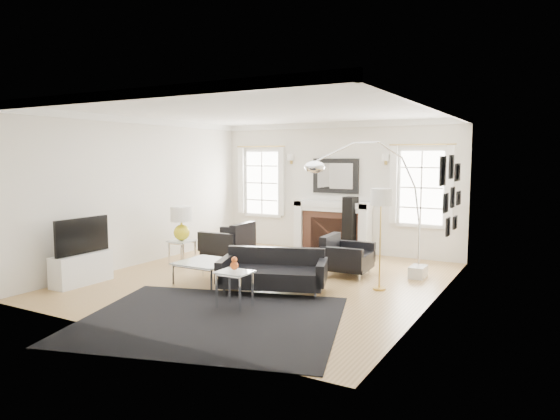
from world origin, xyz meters
The scene contains 25 objects.
floor centered at (0.00, 0.00, 0.00)m, with size 6.00×6.00×0.00m, color olive.
back_wall centered at (0.00, 3.00, 1.40)m, with size 5.50×0.04×2.80m, color silver.
front_wall centered at (0.00, -3.00, 1.40)m, with size 5.50×0.04×2.80m, color silver.
left_wall centered at (-2.75, 0.00, 1.40)m, with size 0.04×6.00×2.80m, color silver.
right_wall centered at (2.75, 0.00, 1.40)m, with size 0.04×6.00×2.80m, color silver.
ceiling centered at (0.00, 0.00, 2.80)m, with size 5.50×6.00×0.02m, color white.
crown_molding centered at (0.00, 0.00, 2.74)m, with size 5.50×6.00×0.12m, color white.
fireplace centered at (0.00, 2.79, 0.54)m, with size 1.70×0.69×1.11m.
mantel_mirror centered at (0.00, 2.95, 1.65)m, with size 1.05×0.07×0.75m.
window_left centered at (-1.85, 2.95, 1.46)m, with size 1.24×0.15×1.62m.
window_right centered at (1.85, 2.95, 1.46)m, with size 1.24×0.15×1.62m.
gallery_wall centered at (2.72, 1.30, 1.53)m, with size 0.04×1.73×1.29m.
tv_unit centered at (-2.44, -1.70, 0.33)m, with size 0.35×1.00×1.09m.
area_rug centered at (0.48, -2.13, 0.01)m, with size 3.21×2.68×0.01m, color black.
sofa centered at (0.48, -0.55, 0.29)m, with size 1.77×1.24×0.53m.
armchair_left centered at (-1.47, 1.08, 0.35)m, with size 0.89×0.98×0.62m.
armchair_right centered at (1.04, 0.98, 0.32)m, with size 0.82×0.90×0.58m.
coffee_table centered at (-0.69, -0.69, 0.34)m, with size 0.84×0.84×0.37m.
side_table_left centered at (-2.00, 0.24, 0.37)m, with size 0.43×0.43×0.47m.
nesting_table centered at (0.44, -1.54, 0.39)m, with size 0.46×0.39×0.51m.
gourd_lamp centered at (-2.00, 0.24, 0.85)m, with size 0.41×0.41×0.65m.
orange_vase centered at (0.44, -1.54, 0.61)m, with size 0.12×0.12×0.18m.
arc_floor_lamp centered at (1.50, 0.83, 1.30)m, with size 1.69×1.57×2.40m.
stick_floor_lamp centered at (1.87, 0.35, 1.37)m, with size 0.32×0.32×1.58m.
speaker_tower centered at (0.47, 2.65, 0.62)m, with size 0.25×0.25×1.24m, color black.
Camera 1 is at (4.26, -7.03, 2.05)m, focal length 32.00 mm.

